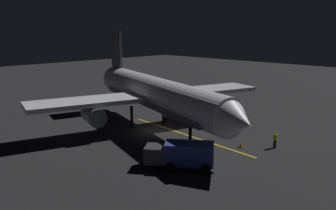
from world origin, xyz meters
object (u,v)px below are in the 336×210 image
(baggage_truck, at_px, (182,155))
(traffic_cone_near_right, at_px, (220,123))
(ground_crew_worker, at_px, (275,140))
(catering_truck, at_px, (185,107))
(traffic_cone_near_left, at_px, (241,145))
(airliner, at_px, (154,94))

(baggage_truck, xyz_separation_m, traffic_cone_near_right, (-14.36, -6.54, -0.98))
(traffic_cone_near_right, bearing_deg, ground_crew_worker, 70.09)
(catering_truck, height_order, traffic_cone_near_right, catering_truck)
(baggage_truck, distance_m, catering_truck, 19.67)
(traffic_cone_near_left, relative_size, traffic_cone_near_right, 1.00)
(baggage_truck, relative_size, traffic_cone_near_left, 11.10)
(catering_truck, height_order, traffic_cone_near_left, catering_truck)
(catering_truck, bearing_deg, traffic_cone_near_right, 86.95)
(airliner, xyz_separation_m, traffic_cone_near_right, (-7.60, 4.41, -4.25))
(catering_truck, distance_m, ground_crew_worker, 16.68)
(airliner, distance_m, ground_crew_worker, 15.13)
(airliner, distance_m, traffic_cone_near_right, 9.76)
(ground_crew_worker, relative_size, traffic_cone_near_left, 3.16)
(baggage_truck, bearing_deg, ground_crew_worker, 163.72)
(catering_truck, bearing_deg, ground_crew_worker, 76.61)
(airliner, distance_m, baggage_truck, 13.28)
(catering_truck, xyz_separation_m, traffic_cone_near_right, (0.35, 6.52, -1.05))
(ground_crew_worker, bearing_deg, traffic_cone_near_right, -109.91)
(airliner, xyz_separation_m, baggage_truck, (6.77, 10.95, -3.27))
(baggage_truck, distance_m, traffic_cone_near_right, 15.81)
(baggage_truck, distance_m, traffic_cone_near_left, 8.50)
(airliner, height_order, ground_crew_worker, airliner)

